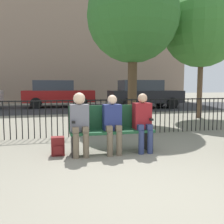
{
  "coord_description": "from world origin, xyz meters",
  "views": [
    {
      "loc": [
        -1.12,
        -2.57,
        1.3
      ],
      "look_at": [
        0.0,
        2.06,
        0.8
      ],
      "focal_mm": 40.0,
      "sensor_mm": 36.0,
      "label": 1
    }
  ],
  "objects_px": {
    "parked_car_2": "(144,94)",
    "backpack": "(58,146)",
    "park_bench": "(111,127)",
    "seated_person_1": "(112,121)",
    "seated_person_0": "(80,120)",
    "seated_person_2": "(143,120)",
    "tree_0": "(133,17)",
    "tree_1": "(202,29)",
    "parked_car_0": "(57,93)"
  },
  "relations": [
    {
      "from": "tree_0",
      "to": "parked_car_0",
      "type": "height_order",
      "value": "tree_0"
    },
    {
      "from": "tree_0",
      "to": "parked_car_0",
      "type": "xyz_separation_m",
      "value": [
        -2.44,
        7.12,
        -2.81
      ]
    },
    {
      "from": "tree_0",
      "to": "parked_car_2",
      "type": "xyz_separation_m",
      "value": [
        2.46,
        5.32,
        -2.81
      ]
    },
    {
      "from": "park_bench",
      "to": "parked_car_0",
      "type": "xyz_separation_m",
      "value": [
        -0.79,
        10.83,
        0.35
      ]
    },
    {
      "from": "park_bench",
      "to": "parked_car_0",
      "type": "distance_m",
      "value": 10.86
    },
    {
      "from": "backpack",
      "to": "park_bench",
      "type": "bearing_deg",
      "value": 0.89
    },
    {
      "from": "park_bench",
      "to": "seated_person_1",
      "type": "xyz_separation_m",
      "value": [
        -0.0,
        -0.13,
        0.14
      ]
    },
    {
      "from": "seated_person_0",
      "to": "backpack",
      "type": "height_order",
      "value": "seated_person_0"
    },
    {
      "from": "park_bench",
      "to": "parked_car_0",
      "type": "bearing_deg",
      "value": 94.15
    },
    {
      "from": "backpack",
      "to": "tree_0",
      "type": "relative_size",
      "value": 0.07
    },
    {
      "from": "backpack",
      "to": "tree_1",
      "type": "xyz_separation_m",
      "value": [
        5.75,
        4.32,
        3.37
      ]
    },
    {
      "from": "tree_0",
      "to": "tree_1",
      "type": "relative_size",
      "value": 1.04
    },
    {
      "from": "tree_0",
      "to": "seated_person_1",
      "type": "bearing_deg",
      "value": -113.34
    },
    {
      "from": "seated_person_1",
      "to": "tree_0",
      "type": "distance_m",
      "value": 5.16
    },
    {
      "from": "seated_person_1",
      "to": "parked_car_0",
      "type": "height_order",
      "value": "parked_car_0"
    },
    {
      "from": "seated_person_0",
      "to": "backpack",
      "type": "bearing_deg",
      "value": 164.38
    },
    {
      "from": "seated_person_1",
      "to": "seated_person_2",
      "type": "xyz_separation_m",
      "value": [
        0.62,
        0.0,
        0.01
      ]
    },
    {
      "from": "parked_car_2",
      "to": "parked_car_0",
      "type": "bearing_deg",
      "value": 159.8
    },
    {
      "from": "tree_1",
      "to": "seated_person_2",
      "type": "bearing_deg",
      "value": -132.8
    },
    {
      "from": "seated_person_1",
      "to": "tree_0",
      "type": "height_order",
      "value": "tree_0"
    },
    {
      "from": "park_bench",
      "to": "seated_person_2",
      "type": "bearing_deg",
      "value": -12.05
    },
    {
      "from": "parked_car_2",
      "to": "seated_person_0",
      "type": "bearing_deg",
      "value": -117.4
    },
    {
      "from": "seated_person_0",
      "to": "backpack",
      "type": "xyz_separation_m",
      "value": [
        -0.4,
        0.11,
        -0.5
      ]
    },
    {
      "from": "tree_1",
      "to": "parked_car_2",
      "type": "relative_size",
      "value": 1.21
    },
    {
      "from": "park_bench",
      "to": "parked_car_2",
      "type": "xyz_separation_m",
      "value": [
        4.12,
        9.02,
        0.35
      ]
    },
    {
      "from": "park_bench",
      "to": "seated_person_2",
      "type": "relative_size",
      "value": 1.41
    },
    {
      "from": "seated_person_0",
      "to": "parked_car_2",
      "type": "height_order",
      "value": "parked_car_2"
    },
    {
      "from": "park_bench",
      "to": "backpack",
      "type": "xyz_separation_m",
      "value": [
        -1.03,
        -0.02,
        -0.32
      ]
    },
    {
      "from": "backpack",
      "to": "tree_1",
      "type": "relative_size",
      "value": 0.07
    },
    {
      "from": "seated_person_0",
      "to": "seated_person_2",
      "type": "relative_size",
      "value": 1.02
    },
    {
      "from": "parked_car_2",
      "to": "tree_0",
      "type": "bearing_deg",
      "value": -114.86
    },
    {
      "from": "parked_car_2",
      "to": "backpack",
      "type": "bearing_deg",
      "value": -119.66
    },
    {
      "from": "seated_person_2",
      "to": "tree_0",
      "type": "height_order",
      "value": "tree_0"
    },
    {
      "from": "seated_person_1",
      "to": "parked_car_0",
      "type": "bearing_deg",
      "value": 94.08
    },
    {
      "from": "park_bench",
      "to": "parked_car_2",
      "type": "height_order",
      "value": "parked_car_2"
    },
    {
      "from": "seated_person_0",
      "to": "seated_person_1",
      "type": "height_order",
      "value": "seated_person_0"
    },
    {
      "from": "seated_person_1",
      "to": "tree_0",
      "type": "relative_size",
      "value": 0.21
    },
    {
      "from": "parked_car_0",
      "to": "parked_car_2",
      "type": "xyz_separation_m",
      "value": [
        4.9,
        -1.8,
        0.0
      ]
    },
    {
      "from": "backpack",
      "to": "parked_car_0",
      "type": "xyz_separation_m",
      "value": [
        0.25,
        10.84,
        0.67
      ]
    },
    {
      "from": "seated_person_1",
      "to": "park_bench",
      "type": "bearing_deg",
      "value": 88.24
    },
    {
      "from": "park_bench",
      "to": "seated_person_2",
      "type": "height_order",
      "value": "seated_person_2"
    },
    {
      "from": "park_bench",
      "to": "backpack",
      "type": "relative_size",
      "value": 4.64
    },
    {
      "from": "tree_0",
      "to": "tree_1",
      "type": "height_order",
      "value": "tree_0"
    },
    {
      "from": "seated_person_0",
      "to": "seated_person_1",
      "type": "xyz_separation_m",
      "value": [
        0.62,
        -0.0,
        -0.04
      ]
    },
    {
      "from": "seated_person_1",
      "to": "tree_1",
      "type": "relative_size",
      "value": 0.22
    },
    {
      "from": "seated_person_2",
      "to": "seated_person_0",
      "type": "bearing_deg",
      "value": 179.92
    },
    {
      "from": "parked_car_2",
      "to": "seated_person_1",
      "type": "bearing_deg",
      "value": -114.23
    },
    {
      "from": "seated_person_2",
      "to": "parked_car_0",
      "type": "bearing_deg",
      "value": 97.27
    },
    {
      "from": "parked_car_0",
      "to": "seated_person_0",
      "type": "bearing_deg",
      "value": -89.17
    },
    {
      "from": "seated_person_0",
      "to": "parked_car_2",
      "type": "xyz_separation_m",
      "value": [
        4.74,
        9.15,
        0.17
      ]
    }
  ]
}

